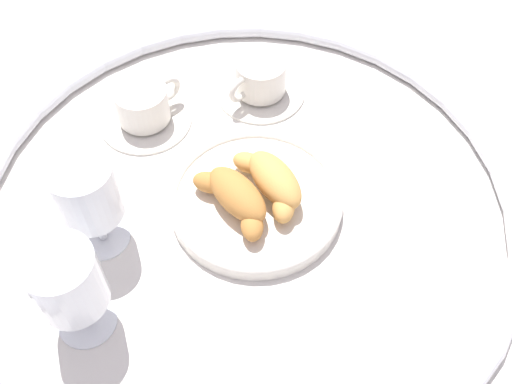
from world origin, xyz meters
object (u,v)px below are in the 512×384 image
Objects in this scene: croissant_large at (272,179)px; juice_glass_left at (87,194)px; coffee_cup_near at (260,81)px; croissant_small at (235,197)px; pastry_plate at (256,200)px; coffee_cup_far at (144,108)px; juice_glass_right at (68,284)px.

croissant_large is 0.90× the size of juice_glass_left.
coffee_cup_near is 0.34m from juice_glass_left.
coffee_cup_near is (0.22, -0.06, -0.02)m from croissant_small.
coffee_cup_near is at bearing -3.70° from croissant_large.
coffee_cup_far is (0.17, 0.14, 0.01)m from pastry_plate.
croissant_large is at bearing 176.30° from coffee_cup_near.
pastry_plate is at bearing -57.61° from juice_glass_right.
juice_glass_left is (-0.01, 0.17, 0.05)m from croissant_small.
pastry_plate is 1.62× the size of juice_glass_left.
croissant_small is 0.22m from coffee_cup_far.
juice_glass_left is 0.11m from juice_glass_right.
pastry_plate is 0.04m from croissant_small.
pastry_plate is at bearing -65.97° from croissant_small.
coffee_cup_near is (0.20, -0.01, -0.02)m from croissant_large.
juice_glass_right is at bearing 171.77° from juice_glass_left.
coffee_cup_far is (0.19, 0.11, -0.02)m from croissant_small.
croissant_small is 0.18m from juice_glass_left.
croissant_large is 0.93× the size of coffee_cup_far.
croissant_large is 0.28m from juice_glass_right.
pastry_plate is 1.67× the size of coffee_cup_far.
coffee_cup_far is at bearing 38.53° from pastry_plate.
croissant_small is 0.89× the size of coffee_cup_near.
juice_glass_right is at bearing 122.39° from pastry_plate.
juice_glass_left reaches higher than coffee_cup_near.
coffee_cup_far is 0.22m from juice_glass_left.
juice_glass_left reaches higher than croissant_large.
juice_glass_left is at bearing 96.77° from pastry_plate.
coffee_cup_near is 0.43m from juice_glass_right.
juice_glass_right is at bearing 123.53° from croissant_small.
croissant_large is (0.01, -0.02, 0.03)m from pastry_plate.
coffee_cup_far is at bearing 44.35° from croissant_large.
croissant_small is at bearing 164.05° from coffee_cup_near.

